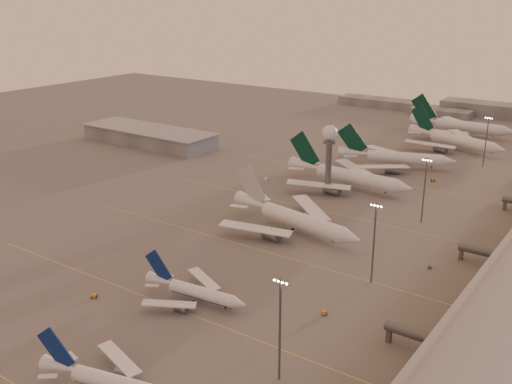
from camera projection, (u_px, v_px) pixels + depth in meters
The scene contains 23 objects.
ground at pixel (102, 305), 164.82m from camera, with size 700.00×700.00×0.00m, color #5B5858.
taxiway_markings at pixel (301, 260), 192.00m from camera, with size 180.00×185.25×0.02m.
hangar at pixel (149, 136), 337.28m from camera, with size 82.00×27.00×8.50m.
radar_tower at pixel (329, 146), 248.55m from camera, with size 6.40×6.40×31.10m.
mast_a at pixel (280, 325), 128.93m from camera, with size 3.60×0.56×25.00m.
mast_b at pixel (374, 239), 173.25m from camera, with size 3.60×0.56×25.00m.
mast_c at pixel (424, 188), 218.66m from camera, with size 3.60×0.56×25.00m.
mast_d at pixel (486, 139), 289.62m from camera, with size 3.60×0.56×25.00m.
distant_horizon at pixel (467, 109), 414.56m from camera, with size 165.00×37.50×9.00m.
narrowbody_near at pixel (107, 383), 127.51m from camera, with size 33.64×26.54×13.35m.
narrowbody_mid at pixel (195, 293), 165.60m from camera, with size 33.09×26.30×12.93m.
widebody_white at pixel (295, 222), 213.56m from camera, with size 57.77×45.90×20.48m.
greentail_a at pixel (348, 179), 260.91m from camera, with size 60.94×49.10×22.12m.
greentail_b at pixel (396, 160), 291.14m from camera, with size 55.07×43.77×20.73m.
greentail_c at pixel (455, 142), 324.32m from camera, with size 58.09×46.21×21.76m.
greentail_d at pixel (461, 128), 356.51m from camera, with size 62.72×50.67×22.79m.
gsv_tug_mid at pixel (94, 296), 168.28m from camera, with size 3.78×4.01×0.99m.
gsv_truck_b at pixel (326, 311), 158.89m from camera, with size 6.17×2.44×2.47m.
gsv_truck_c at pixel (227, 221), 221.30m from camera, with size 5.66×3.47×2.15m.
gsv_catering_b at pixel (431, 262), 185.66m from camera, with size 5.40×3.78×4.06m.
gsv_tug_far at pixel (310, 211), 233.58m from camera, with size 2.97×4.15×1.08m.
gsv_truck_d at pixel (266, 177), 272.51m from camera, with size 4.42×6.36×2.43m.
gsv_tug_hangar at pixel (433, 180), 270.84m from camera, with size 4.45×3.52×1.11m.
Camera 1 is at (118.52, -95.51, 82.19)m, focal length 42.00 mm.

